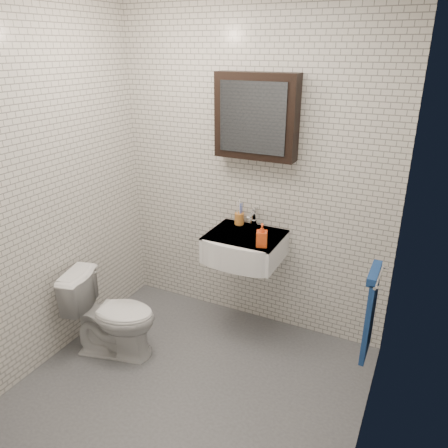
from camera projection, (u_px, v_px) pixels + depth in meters
name	position (u px, v px, depth m)	size (l,w,h in m)	color
ground	(191.00, 387.00, 2.98)	(2.20, 2.00, 0.01)	#4B4D52
room_shell	(183.00, 181.00, 2.42)	(2.22, 2.02, 2.51)	silver
washbasin	(243.00, 248.00, 3.28)	(0.55, 0.50, 0.20)	white
faucet	(254.00, 219.00, 3.38)	(0.06, 0.20, 0.15)	silver
mirror_cabinet	(256.00, 117.00, 3.08)	(0.60, 0.15, 0.60)	black
towel_rail	(371.00, 310.00, 2.57)	(0.09, 0.30, 0.58)	silver
toothbrush_cup	(239.00, 218.00, 3.45)	(0.08, 0.08, 0.21)	#C37830
soap_bottle	(262.00, 235.00, 3.06)	(0.08, 0.08, 0.17)	orange
toilet	(112.00, 314.00, 3.22)	(0.37, 0.64, 0.66)	white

